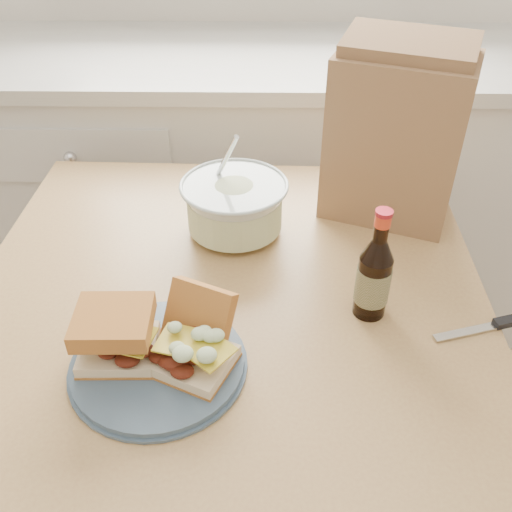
{
  "coord_description": "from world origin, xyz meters",
  "views": [
    {
      "loc": [
        0.03,
        -0.0,
        1.49
      ],
      "look_at": [
        0.02,
        0.79,
        0.87
      ],
      "focal_mm": 40.0,
      "sensor_mm": 36.0,
      "label": 1
    }
  ],
  "objects_px": {
    "coleslaw_bowl": "(235,208)",
    "paper_bag": "(395,139)",
    "plate": "(158,364)",
    "dining_table": "(230,334)",
    "beer_bottle": "(374,277)"
  },
  "relations": [
    {
      "from": "plate",
      "to": "beer_bottle",
      "type": "distance_m",
      "value": 0.38
    },
    {
      "from": "beer_bottle",
      "to": "paper_bag",
      "type": "height_order",
      "value": "paper_bag"
    },
    {
      "from": "dining_table",
      "to": "paper_bag",
      "type": "distance_m",
      "value": 0.52
    },
    {
      "from": "dining_table",
      "to": "beer_bottle",
      "type": "distance_m",
      "value": 0.32
    },
    {
      "from": "dining_table",
      "to": "paper_bag",
      "type": "xyz_separation_m",
      "value": [
        0.33,
        0.28,
        0.29
      ]
    },
    {
      "from": "dining_table",
      "to": "paper_bag",
      "type": "relative_size",
      "value": 2.84
    },
    {
      "from": "coleslaw_bowl",
      "to": "paper_bag",
      "type": "relative_size",
      "value": 0.64
    },
    {
      "from": "plate",
      "to": "coleslaw_bowl",
      "type": "bearing_deg",
      "value": 74.48
    },
    {
      "from": "dining_table",
      "to": "paper_bag",
      "type": "height_order",
      "value": "paper_bag"
    },
    {
      "from": "coleslaw_bowl",
      "to": "paper_bag",
      "type": "distance_m",
      "value": 0.36
    },
    {
      "from": "paper_bag",
      "to": "dining_table",
      "type": "bearing_deg",
      "value": -119.59
    },
    {
      "from": "beer_bottle",
      "to": "dining_table",
      "type": "bearing_deg",
      "value": -175.47
    },
    {
      "from": "plate",
      "to": "beer_bottle",
      "type": "relative_size",
      "value": 1.29
    },
    {
      "from": "dining_table",
      "to": "coleslaw_bowl",
      "type": "relative_size",
      "value": 4.45
    },
    {
      "from": "plate",
      "to": "paper_bag",
      "type": "relative_size",
      "value": 0.8
    }
  ]
}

